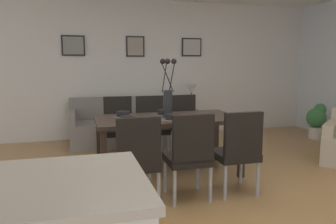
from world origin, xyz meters
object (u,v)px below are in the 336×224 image
object	(u,v)px
dining_chair_far_right	(151,123)
dining_chair_mid_right	(185,122)
side_table	(191,125)
potted_plant	(317,119)
dining_chair_near_right	(119,125)
bowl_far_left	(172,116)
framed_picture_left	(73,46)
bowl_near_right	(123,113)
framed_picture_center	(135,46)
table_lamp	(191,91)
framed_picture_right	(192,47)
dining_table	(168,123)
bowl_far_right	(164,112)
sofa	(126,127)
dining_chair_mid_left	(238,149)
centerpiece_vase	(168,95)
bowl_near_left	(128,118)
dining_chair_far_left	(190,152)
dining_chair_near_left	(137,157)

from	to	relation	value
dining_chair_far_right	dining_chair_mid_right	bearing A→B (deg)	0.36
side_table	potted_plant	bearing A→B (deg)	-16.81
dining_chair_near_right	dining_chair_far_right	world-z (taller)	same
dining_chair_far_right	bowl_far_left	world-z (taller)	dining_chair_far_right
framed_picture_left	bowl_near_right	bearing A→B (deg)	-74.20
framed_picture_center	table_lamp	bearing A→B (deg)	-25.17
dining_chair_far_right	framed_picture_right	xyz separation A→B (m)	(1.15, 1.45, 1.22)
dining_chair_near_right	table_lamp	bearing A→B (deg)	32.60
dining_chair_near_right	potted_plant	distance (m)	3.76
dining_table	framed_picture_right	distance (m)	2.76
dining_table	dining_chair_near_right	size ratio (longest dim) A/B	1.96
bowl_far_right	side_table	size ratio (longest dim) A/B	0.33
framed_picture_center	sofa	bearing A→B (deg)	-120.11
dining_chair_mid_left	bowl_far_right	bearing A→B (deg)	116.81
centerpiece_vase	framed_picture_right	size ratio (longest dim) A/B	1.81
centerpiece_vase	dining_chair_mid_right	bearing A→B (deg)	58.44
dining_chair_far_right	bowl_near_left	world-z (taller)	dining_chair_far_right
dining_chair_mid_left	table_lamp	distance (m)	2.75
potted_plant	bowl_near_right	bearing A→B (deg)	-165.98
table_lamp	framed_picture_right	distance (m)	0.97
dining_chair_mid_left	bowl_near_right	world-z (taller)	dining_chair_mid_left
dining_chair_near_right	potted_plant	bearing A→B (deg)	4.12
centerpiece_vase	bowl_far_left	distance (m)	0.32
dining_chair_mid_left	framed_picture_right	bearing A→B (deg)	79.37
dining_chair_mid_left	sofa	xyz separation A→B (m)	(-0.82, 2.66, -0.23)
dining_chair_far_left	dining_chair_mid_left	bearing A→B (deg)	0.96
potted_plant	dining_table	bearing A→B (deg)	-160.48
framed_picture_left	potted_plant	size ratio (longest dim) A/B	0.61
bowl_near_left	framed_picture_center	bearing A→B (deg)	77.75
table_lamp	framed_picture_right	bearing A→B (deg)	70.83
dining_chair_near_right	dining_chair_mid_right	distance (m)	1.04
dining_chair_near_right	side_table	distance (m)	1.79
dining_chair_near_right	framed_picture_center	distance (m)	1.93
bowl_far_right	dining_chair_far_left	bearing A→B (deg)	-90.63
dining_chair_mid_left	framed_picture_left	world-z (taller)	framed_picture_left
table_lamp	potted_plant	bearing A→B (deg)	-16.81
dining_chair_far_left	dining_chair_far_right	world-z (taller)	same
bowl_far_right	dining_chair_mid_right	bearing A→B (deg)	50.95
side_table	dining_chair_mid_right	bearing A→B (deg)	-114.69
potted_plant	bowl_far_right	bearing A→B (deg)	-163.75
sofa	framed_picture_right	bearing A→B (deg)	18.90
dining_chair_mid_right	framed_picture_right	world-z (taller)	framed_picture_right
dining_chair_mid_right	side_table	distance (m)	1.12
dining_chair_mid_right	bowl_near_right	distance (m)	1.26
bowl_near_left	bowl_far_left	bearing A→B (deg)	0.00
dining_chair_near_left	dining_chair_far_left	size ratio (longest dim) A/B	1.00
dining_chair_far_right	framed_picture_center	xyz separation A→B (m)	(0.03, 1.45, 1.22)
bowl_far_left	framed_picture_right	bearing A→B (deg)	65.59
centerpiece_vase	side_table	size ratio (longest dim) A/B	1.41
dining_chair_far_left	sofa	distance (m)	2.70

